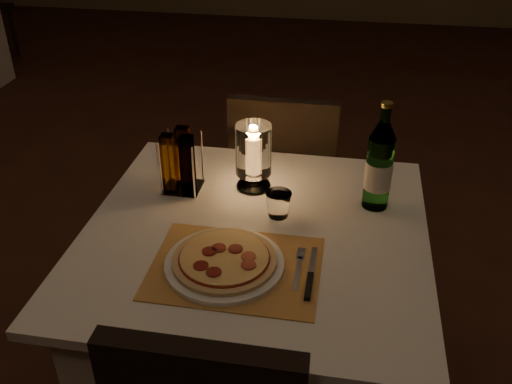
% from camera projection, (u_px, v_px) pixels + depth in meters
% --- Properties ---
extents(floor, '(8.00, 10.00, 0.02)m').
position_uv_depth(floor, '(255.00, 351.00, 2.26)').
color(floor, '#412014').
rests_on(floor, ground).
extents(main_table, '(1.00, 1.00, 0.74)m').
position_uv_depth(main_table, '(255.00, 322.00, 1.86)').
color(main_table, silver).
rests_on(main_table, ground).
extents(chair_far, '(0.42, 0.42, 0.90)m').
position_uv_depth(chair_far, '(285.00, 170.00, 2.37)').
color(chair_far, black).
rests_on(chair_far, ground).
extents(placemat, '(0.45, 0.34, 0.00)m').
position_uv_depth(placemat, '(236.00, 268.00, 1.52)').
color(placemat, '#C48A44').
rests_on(placemat, main_table).
extents(plate, '(0.32, 0.32, 0.01)m').
position_uv_depth(plate, '(225.00, 264.00, 1.52)').
color(plate, white).
rests_on(plate, placemat).
extents(pizza, '(0.28, 0.28, 0.02)m').
position_uv_depth(pizza, '(224.00, 259.00, 1.51)').
color(pizza, '#D8B77F').
rests_on(pizza, plate).
extents(fork, '(0.02, 0.18, 0.00)m').
position_uv_depth(fork, '(299.00, 265.00, 1.52)').
color(fork, silver).
rests_on(fork, placemat).
extents(knife, '(0.02, 0.22, 0.01)m').
position_uv_depth(knife, '(310.00, 281.00, 1.46)').
color(knife, black).
rests_on(knife, placemat).
extents(tumbler, '(0.08, 0.08, 0.08)m').
position_uv_depth(tumbler, '(278.00, 204.00, 1.71)').
color(tumbler, white).
rests_on(tumbler, main_table).
extents(water_bottle, '(0.08, 0.08, 0.34)m').
position_uv_depth(water_bottle, '(379.00, 166.00, 1.71)').
color(water_bottle, '#61AF5E').
rests_on(water_bottle, main_table).
extents(hurricane_candle, '(0.12, 0.12, 0.22)m').
position_uv_depth(hurricane_candle, '(253.00, 152.00, 1.81)').
color(hurricane_candle, white).
rests_on(hurricane_candle, main_table).
extents(cruet_caddy, '(0.12, 0.12, 0.21)m').
position_uv_depth(cruet_caddy, '(180.00, 164.00, 1.81)').
color(cruet_caddy, white).
rests_on(cruet_caddy, main_table).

